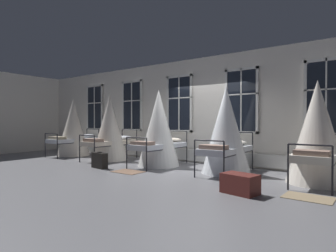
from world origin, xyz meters
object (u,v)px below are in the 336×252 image
cot_fourth (226,131)px  cot_first (73,128)px  cot_second (110,128)px  cot_third (159,129)px  travel_trunk (240,184)px  cot_fifth (317,133)px  suitcase_dark (99,160)px

cot_fourth → cot_first: bearing=89.4°
cot_second → cot_fourth: 4.33m
cot_first → cot_third: 4.31m
cot_first → cot_second: 2.15m
travel_trunk → cot_fifth: bearing=60.0°
cot_fifth → suitcase_dark: 5.62m
cot_second → cot_third: bearing=-90.2°
cot_third → suitcase_dark: 1.96m
cot_third → cot_fifth: cot_third is taller
cot_fifth → suitcase_dark: (-5.37, -1.41, -0.86)m
cot_fourth → travel_trunk: 2.27m
cot_third → cot_fifth: size_ratio=1.03×
cot_fourth → travel_trunk: (1.07, -1.79, -0.91)m
cot_third → cot_fifth: 4.26m
cot_first → cot_fourth: 6.47m
cot_second → cot_first: bearing=88.8°
cot_fourth → cot_third: bearing=91.0°
cot_first → cot_fourth: (6.47, -0.02, 0.01)m
cot_fourth → cot_fifth: bearing=-90.3°
cot_fourth → suitcase_dark: size_ratio=3.87×
cot_first → cot_fifth: bearing=-91.7°
cot_third → cot_second: bearing=91.1°
cot_first → suitcase_dark: (3.21, -1.43, -0.86)m
cot_fourth → cot_fifth: size_ratio=1.01×
cot_fourth → cot_fifth: cot_fourth is taller
cot_third → suitcase_dark: bearing=142.3°
suitcase_dark → travel_trunk: 4.35m
cot_first → cot_second: bearing=-93.1°
cot_fifth → cot_third: bearing=90.9°
cot_third → cot_fourth: size_ratio=1.02×
cot_third → travel_trunk: cot_third is taller
cot_first → cot_second: cot_second is taller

